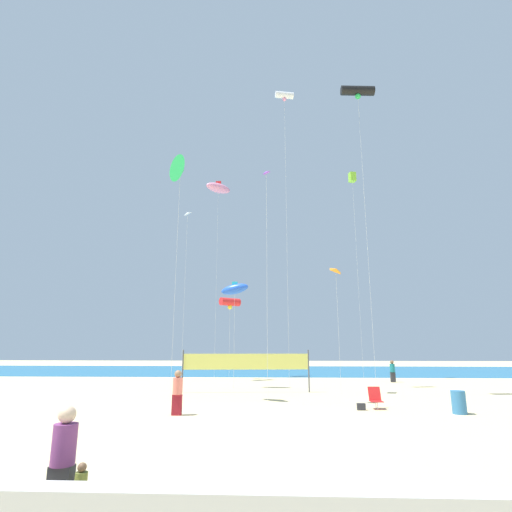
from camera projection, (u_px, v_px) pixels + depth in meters
ground_plane at (244, 419)px, 14.64m from camera, size 120.00×120.00×0.00m
ocean_band at (265, 371)px, 43.91m from camera, size 120.00×20.00×0.01m
mother_figure at (63, 456)px, 6.41m from camera, size 0.38×0.38×1.66m
toddler_figure at (80, 490)px, 6.19m from camera, size 0.19×0.19×0.83m
beachgoer_teal_shirt at (392, 370)px, 29.86m from camera, size 0.36×0.36×1.58m
beachgoer_coral_shirt at (177, 391)px, 15.69m from camera, size 0.38×0.38×1.68m
folding_beach_chair at (375, 397)px, 17.19m from camera, size 0.52×0.65×0.89m
trash_barrel at (459, 402)px, 15.85m from camera, size 0.55×0.55×0.88m
volleyball_net at (246, 363)px, 23.41m from camera, size 7.41×0.72×2.40m
beach_handbag at (361, 407)px, 16.74m from camera, size 0.35×0.17×0.28m
kite_black_tube at (358, 92)px, 25.00m from camera, size 2.10×0.74×18.49m
kite_pink_inflatable at (218, 188)px, 37.93m from camera, size 2.56×2.37×17.95m
kite_white_diamond at (187, 216)px, 34.63m from camera, size 0.75×0.75×14.07m
kite_lime_box at (352, 178)px, 36.20m from camera, size 0.65×0.65×17.97m
kite_orange_diamond at (336, 271)px, 23.86m from camera, size 0.97×0.97×7.31m
kite_violet_diamond at (266, 186)px, 20.39m from camera, size 0.47×0.46×11.45m
kite_white_tube at (284, 97)px, 29.20m from camera, size 1.38×0.72×20.74m
kite_blue_inflatable at (235, 289)px, 26.82m from camera, size 2.03×0.94×6.85m
kite_green_delta at (180, 169)px, 21.62m from camera, size 1.38×1.37×12.70m
kite_red_tube at (230, 302)px, 32.38m from camera, size 1.75×1.55×6.42m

